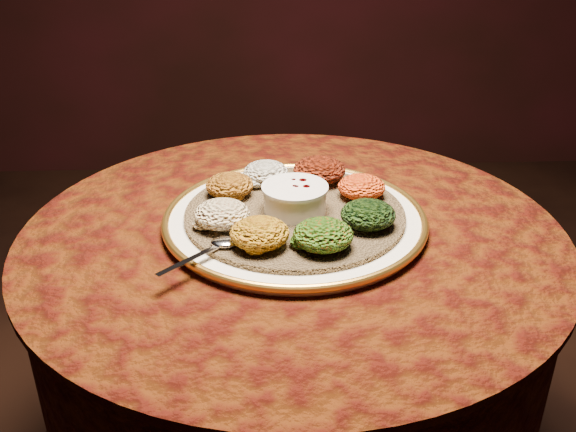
{
  "coord_description": "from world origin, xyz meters",
  "views": [
    {
      "loc": [
        -0.06,
        -1.0,
        1.28
      ],
      "look_at": [
        -0.01,
        -0.0,
        0.76
      ],
      "focal_mm": 40.0,
      "sensor_mm": 36.0,
      "label": 1
    }
  ],
  "objects": [
    {
      "name": "portion_shiro",
      "position": [
        -0.11,
        0.08,
        0.78
      ],
      "size": [
        0.09,
        0.08,
        0.04
      ],
      "primitive_type": "ellipsoid",
      "color": "#9A5A12",
      "rests_on": "injera"
    },
    {
      "name": "spoon",
      "position": [
        -0.12,
        -0.11,
        0.77
      ],
      "size": [
        0.12,
        0.12,
        0.01
      ],
      "rotation": [
        0.0,
        0.0,
        -2.37
      ],
      "color": "silver",
      "rests_on": "injera"
    },
    {
      "name": "portion_tikil",
      "position": [
        0.13,
        0.06,
        0.78
      ],
      "size": [
        0.09,
        0.08,
        0.04
      ],
      "primitive_type": "ellipsoid",
      "color": "#CB6F10",
      "rests_on": "injera"
    },
    {
      "name": "portion_gomen",
      "position": [
        0.12,
        -0.05,
        0.78
      ],
      "size": [
        0.09,
        0.09,
        0.04
      ],
      "primitive_type": "ellipsoid",
      "color": "black",
      "rests_on": "injera"
    },
    {
      "name": "portion_mixveg",
      "position": [
        0.04,
        -0.12,
        0.79
      ],
      "size": [
        0.1,
        0.09,
        0.05
      ],
      "primitive_type": "ellipsoid",
      "color": "#B02D0B",
      "rests_on": "injera"
    },
    {
      "name": "platter",
      "position": [
        0.0,
        0.01,
        0.75
      ],
      "size": [
        0.56,
        0.56,
        0.02
      ],
      "rotation": [
        0.0,
        0.0,
        -0.29
      ],
      "color": "white",
      "rests_on": "table"
    },
    {
      "name": "portion_kik",
      "position": [
        -0.06,
        -0.11,
        0.78
      ],
      "size": [
        0.1,
        0.09,
        0.05
      ],
      "primitive_type": "ellipsoid",
      "color": "#B37F0F",
      "rests_on": "injera"
    },
    {
      "name": "injera",
      "position": [
        0.0,
        0.01,
        0.76
      ],
      "size": [
        0.44,
        0.44,
        0.01
      ],
      "primitive_type": "cylinder",
      "rotation": [
        0.0,
        0.0,
        0.15
      ],
      "color": "olive",
      "rests_on": "platter"
    },
    {
      "name": "table",
      "position": [
        0.0,
        0.0,
        0.55
      ],
      "size": [
        0.96,
        0.96,
        0.73
      ],
      "color": "black",
      "rests_on": "ground"
    },
    {
      "name": "portion_timatim",
      "position": [
        -0.12,
        -0.04,
        0.78
      ],
      "size": [
        0.09,
        0.09,
        0.05
      ],
      "primitive_type": "ellipsoid",
      "color": "maroon",
      "rests_on": "injera"
    },
    {
      "name": "portion_ayib",
      "position": [
        -0.04,
        0.14,
        0.78
      ],
      "size": [
        0.09,
        0.08,
        0.04
      ],
      "primitive_type": "ellipsoid",
      "color": "white",
      "rests_on": "injera"
    },
    {
      "name": "portion_kitfo",
      "position": [
        0.06,
        0.14,
        0.79
      ],
      "size": [
        0.1,
        0.1,
        0.05
      ],
      "primitive_type": "ellipsoid",
      "color": "black",
      "rests_on": "injera"
    },
    {
      "name": "stew_bowl",
      "position": [
        0.0,
        0.01,
        0.79
      ],
      "size": [
        0.12,
        0.12,
        0.05
      ],
      "color": "silver",
      "rests_on": "injera"
    }
  ]
}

